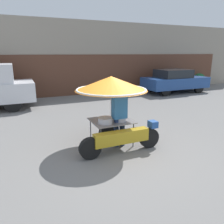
{
  "coord_description": "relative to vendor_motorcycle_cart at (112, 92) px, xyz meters",
  "views": [
    {
      "loc": [
        -2.39,
        -4.7,
        2.51
      ],
      "look_at": [
        -0.09,
        0.54,
        0.95
      ],
      "focal_mm": 35.0,
      "sensor_mm": 36.0,
      "label": 1
    }
  ],
  "objects": [
    {
      "name": "shopfront_building",
      "position": [
        0.08,
        8.74,
        0.67
      ],
      "size": [
        28.0,
        2.06,
        4.35
      ],
      "color": "gray",
      "rests_on": "ground"
    },
    {
      "name": "parked_car",
      "position": [
        7.04,
        6.02,
        -0.73
      ],
      "size": [
        4.18,
        1.81,
        1.49
      ],
      "color": "black",
      "rests_on": "ground"
    },
    {
      "name": "ground_plane",
      "position": [
        0.08,
        -0.52,
        -1.5
      ],
      "size": [
        36.0,
        36.0,
        0.0
      ],
      "primitive_type": "plane",
      "color": "slate"
    },
    {
      "name": "vendor_motorcycle_cart",
      "position": [
        0.0,
        0.0,
        0.0
      ],
      "size": [
        2.22,
        1.93,
        1.91
      ],
      "color": "black",
      "rests_on": "ground"
    },
    {
      "name": "potted_plant",
      "position": [
        10.32,
        7.2,
        -0.94
      ],
      "size": [
        0.88,
        0.88,
        1.02
      ],
      "color": "brown",
      "rests_on": "ground"
    },
    {
      "name": "vendor_person",
      "position": [
        0.14,
        -0.15,
        -0.59
      ],
      "size": [
        0.38,
        0.22,
        1.62
      ],
      "color": "navy",
      "rests_on": "ground"
    }
  ]
}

